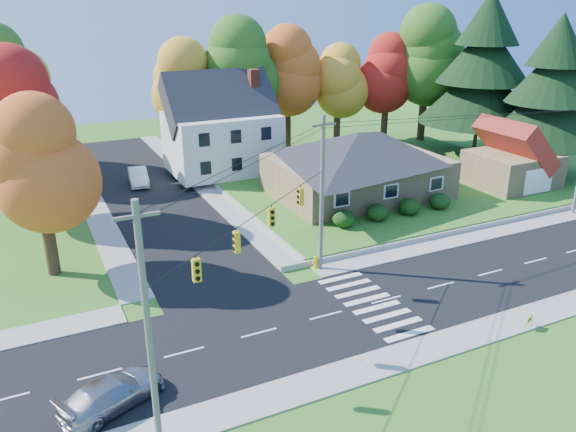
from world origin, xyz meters
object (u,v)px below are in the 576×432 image
(silver_sedan, at_px, (112,393))
(white_car, at_px, (138,176))
(ranch_house, at_px, (357,163))
(fire_hydrant, at_px, (316,263))

(silver_sedan, xyz_separation_m, white_car, (7.54, 30.97, 0.09))
(ranch_house, relative_size, fire_hydrant, 15.82)
(silver_sedan, xyz_separation_m, fire_hydrant, (14.05, 7.87, -0.25))
(silver_sedan, distance_m, white_car, 31.87)
(ranch_house, height_order, silver_sedan, ranch_house)
(ranch_house, xyz_separation_m, white_car, (-16.25, 12.45, -2.48))
(ranch_house, bearing_deg, silver_sedan, -142.11)
(silver_sedan, relative_size, white_car, 1.00)
(white_car, bearing_deg, silver_sedan, -97.37)
(silver_sedan, height_order, white_car, white_car)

